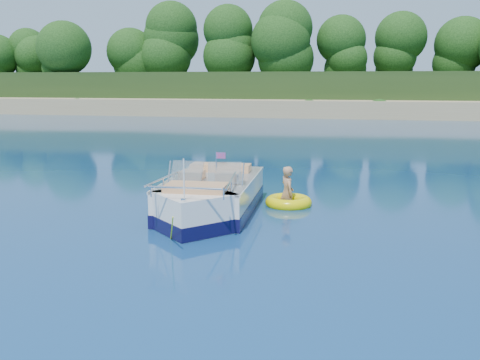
{
  "coord_description": "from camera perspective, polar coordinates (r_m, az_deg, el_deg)",
  "views": [
    {
      "loc": [
        4.23,
        -11.77,
        3.29
      ],
      "look_at": [
        1.61,
        0.9,
        0.85
      ],
      "focal_mm": 40.0,
      "sensor_mm": 36.0,
      "label": 1
    }
  ],
  "objects": [
    {
      "name": "shoreline",
      "position": [
        75.69,
        8.59,
        8.81
      ],
      "size": [
        170.0,
        59.0,
        6.0
      ],
      "color": "tan",
      "rests_on": "ground"
    },
    {
      "name": "tow_tube",
      "position": [
        14.24,
        5.19,
        -2.37
      ],
      "size": [
        1.34,
        1.34,
        0.33
      ],
      "rotation": [
        0.0,
        0.0,
        -0.09
      ],
      "color": "#F1DD03",
      "rests_on": "ground"
    },
    {
      "name": "treeline",
      "position": [
        52.99,
        7.34,
        13.03
      ],
      "size": [
        150.0,
        7.12,
        8.19
      ],
      "color": "black",
      "rests_on": "ground"
    },
    {
      "name": "motorboat",
      "position": [
        13.19,
        -3.31,
        -2.09
      ],
      "size": [
        2.22,
        5.85,
        1.95
      ],
      "rotation": [
        0.0,
        0.0,
        0.03
      ],
      "color": "white",
      "rests_on": "ground"
    },
    {
      "name": "boy",
      "position": [
        14.34,
        4.98,
        -2.62
      ],
      "size": [
        0.71,
        0.88,
        1.59
      ],
      "primitive_type": "imported",
      "rotation": [
        0.0,
        -0.17,
        2.08
      ],
      "color": "tan",
      "rests_on": "ground"
    },
    {
      "name": "ground",
      "position": [
        12.93,
        -7.85,
        -4.16
      ],
      "size": [
        160.0,
        160.0,
        0.0
      ],
      "primitive_type": "plane",
      "color": "#0A284C",
      "rests_on": "ground"
    }
  ]
}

